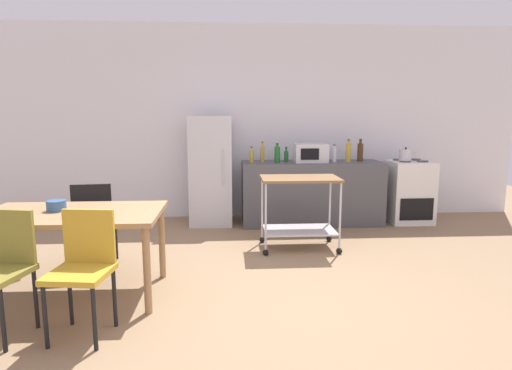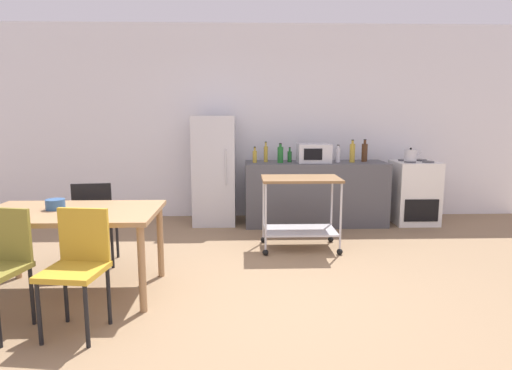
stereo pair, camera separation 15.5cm
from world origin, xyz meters
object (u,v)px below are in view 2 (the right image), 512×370
object	(u,v)px
refrigerator	(214,170)
bottle_soda	(338,155)
bottle_soy_sauce	(266,154)
bottle_wine	(365,152)
stove_oven	(414,192)
dining_table	(70,219)
bottle_sesame_oil	(290,156)
kettle	(411,155)
microwave	(314,153)
kitchen_cart	(301,201)
bottle_sparkling_water	(352,153)
fruit_bowl	(55,204)
bottle_hot_sauce	(280,154)
chair_mustard	(78,262)
bottle_vinegar	(255,156)
chair_black	(95,217)

from	to	relation	value
refrigerator	bottle_soda	world-z (taller)	refrigerator
bottle_soy_sauce	bottle_wine	size ratio (longest dim) A/B	0.90
bottle_soy_sauce	stove_oven	bearing A→B (deg)	-0.76
dining_table	bottle_sesame_oil	world-z (taller)	bottle_sesame_oil
bottle_soy_sauce	kettle	size ratio (longest dim) A/B	1.21
microwave	kitchen_cart	bearing A→B (deg)	-106.28
bottle_soy_sauce	bottle_sparkling_water	size ratio (longest dim) A/B	0.90
fruit_bowl	bottle_hot_sauce	bearing A→B (deg)	46.69
microwave	bottle_wine	world-z (taller)	bottle_wine
refrigerator	bottle_hot_sauce	xyz separation A→B (m)	(0.94, -0.17, 0.24)
bottle_sparkling_water	kettle	bearing A→B (deg)	-3.00
stove_oven	refrigerator	xyz separation A→B (m)	(-2.90, 0.08, 0.32)
bottle_soy_sauce	kettle	world-z (taller)	bottle_soy_sauce
chair_mustard	bottle_hot_sauce	distance (m)	3.51
stove_oven	bottle_soy_sauce	size ratio (longest dim) A/B	3.18
bottle_soda	bottle_sparkling_water	bearing A→B (deg)	-1.06
bottle_sesame_oil	microwave	distance (m)	0.35
bottle_hot_sauce	bottle_soda	size ratio (longest dim) A/B	1.11
chair_mustard	bottle_soda	world-z (taller)	bottle_soda
chair_mustard	bottle_vinegar	bearing A→B (deg)	73.83
fruit_bowl	kettle	distance (m)	4.62
chair_black	fruit_bowl	distance (m)	0.73
refrigerator	microwave	distance (m)	1.44
kitchen_cart	kettle	bearing A→B (deg)	32.93
dining_table	chair_black	bearing A→B (deg)	92.69
bottle_soy_sauce	bottle_soda	xyz separation A→B (m)	(1.02, -0.08, -0.01)
bottle_vinegar	bottle_wine	bearing A→B (deg)	3.51
fruit_bowl	dining_table	bearing A→B (deg)	-18.76
dining_table	bottle_sparkling_water	bearing A→B (deg)	37.99
bottle_hot_sauce	fruit_bowl	xyz separation A→B (m)	(-2.16, -2.29, -0.22)
stove_oven	bottle_sesame_oil	distance (m)	1.90
bottle_hot_sauce	fruit_bowl	world-z (taller)	bottle_hot_sauce
bottle_sesame_oil	bottle_wine	world-z (taller)	bottle_wine
bottle_wine	fruit_bowl	world-z (taller)	bottle_wine
microwave	kettle	size ratio (longest dim) A/B	1.92
bottle_vinegar	bottle_soy_sauce	world-z (taller)	bottle_soy_sauce
chair_mustard	refrigerator	world-z (taller)	refrigerator
chair_mustard	kettle	world-z (taller)	kettle
bottle_vinegar	bottle_hot_sauce	bearing A→B (deg)	-5.69
bottle_sesame_oil	bottle_sparkling_water	world-z (taller)	bottle_sparkling_water
microwave	bottle_wine	bearing A→B (deg)	7.00
bottle_sparkling_water	fruit_bowl	bearing A→B (deg)	-143.80
chair_black	bottle_soda	world-z (taller)	bottle_soda
chair_mustard	bottle_sparkling_water	xyz separation A→B (m)	(2.75, 3.05, 0.52)
chair_black	bottle_vinegar	xyz separation A→B (m)	(1.70, 1.66, 0.47)
bottle_sesame_oil	bottle_soda	bearing A→B (deg)	-5.49
bottle_soy_sauce	bottle_soda	size ratio (longest dim) A/B	1.17
bottle_soy_sauce	bottle_sparkling_water	distance (m)	1.22
stove_oven	bottle_soda	distance (m)	1.27
bottle_sparkling_water	bottle_sesame_oil	bearing A→B (deg)	175.53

